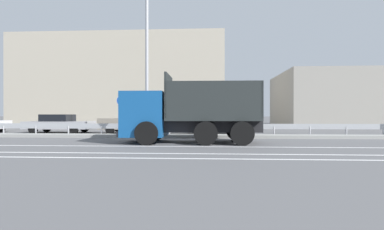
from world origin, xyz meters
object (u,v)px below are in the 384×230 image
object	(u,v)px
parked_car_3	(136,122)
median_road_sign	(122,115)
street_lamp_1	(146,52)
parked_car_4	(215,124)
dump_truck	(175,117)
parked_car_2	(59,123)

from	to	relation	value
parked_car_3	median_road_sign	bearing A→B (deg)	-176.17
street_lamp_1	parked_car_3	size ratio (longest dim) A/B	1.81
median_road_sign	parked_car_3	xyz separation A→B (m)	(-0.08, 3.51, -0.49)
street_lamp_1	parked_car_4	world-z (taller)	street_lamp_1
dump_truck	street_lamp_1	xyz separation A→B (m)	(-1.96, 2.68, 3.70)
street_lamp_1	parked_car_4	distance (m)	6.91
dump_truck	median_road_sign	distance (m)	4.55
street_lamp_1	parked_car_3	distance (m)	5.82
dump_truck	parked_car_4	world-z (taller)	dump_truck
dump_truck	street_lamp_1	world-z (taller)	street_lamp_1
dump_truck	parked_car_2	bearing A→B (deg)	53.04
parked_car_3	parked_car_4	bearing A→B (deg)	-88.30
median_road_sign	parked_car_3	size ratio (longest dim) A/B	0.51
dump_truck	parked_car_4	xyz separation A→B (m)	(2.05, 6.38, -0.54)
median_road_sign	parked_car_3	distance (m)	3.55
median_road_sign	parked_car_4	distance (m)	6.51
dump_truck	parked_car_3	distance (m)	7.38
dump_truck	parked_car_4	size ratio (longest dim) A/B	1.41
parked_car_2	dump_truck	bearing A→B (deg)	52.84
dump_truck	parked_car_4	distance (m)	6.73
dump_truck	street_lamp_1	distance (m)	4.97
median_road_sign	street_lamp_1	bearing A→B (deg)	-10.54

